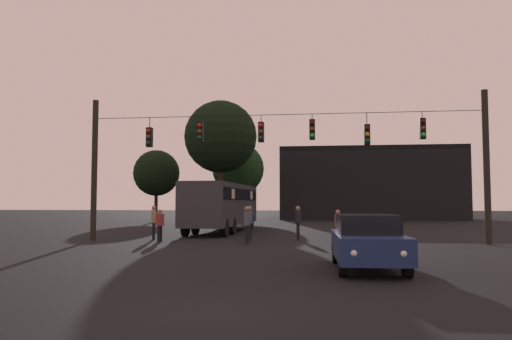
% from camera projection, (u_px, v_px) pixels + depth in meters
% --- Properties ---
extents(ground_plane, '(168.00, 168.00, 0.00)m').
position_uv_depth(ground_plane, '(292.00, 231.00, 32.55)').
color(ground_plane, black).
rests_on(ground_plane, ground).
extents(overhead_signal_span, '(18.79, 0.44, 6.96)m').
position_uv_depth(overhead_signal_span, '(282.00, 155.00, 23.37)').
color(overhead_signal_span, black).
rests_on(overhead_signal_span, ground).
extents(city_bus, '(2.94, 11.09, 3.00)m').
position_uv_depth(city_bus, '(223.00, 202.00, 31.23)').
color(city_bus, '#2D2D33').
rests_on(city_bus, ground).
extents(car_near_right, '(1.90, 4.37, 1.52)m').
position_uv_depth(car_near_right, '(367.00, 241.00, 13.82)').
color(car_near_right, navy).
rests_on(car_near_right, ground).
extents(pedestrian_crossing_left, '(0.26, 0.37, 1.69)m').
position_uv_depth(pedestrian_crossing_left, '(250.00, 221.00, 24.26)').
color(pedestrian_crossing_left, black).
rests_on(pedestrian_crossing_left, ground).
extents(pedestrian_crossing_center, '(0.35, 0.42, 1.54)m').
position_uv_depth(pedestrian_crossing_center, '(160.00, 224.00, 23.49)').
color(pedestrian_crossing_center, black).
rests_on(pedestrian_crossing_center, ground).
extents(pedestrian_crossing_right, '(0.34, 0.42, 1.71)m').
position_uv_depth(pedestrian_crossing_right, '(154.00, 220.00, 24.78)').
color(pedestrian_crossing_right, black).
rests_on(pedestrian_crossing_right, ground).
extents(pedestrian_near_bus, '(0.26, 0.37, 1.68)m').
position_uv_depth(pedestrian_near_bus, '(298.00, 221.00, 24.60)').
color(pedestrian_near_bus, black).
rests_on(pedestrian_near_bus, ground).
extents(pedestrian_trailing, '(0.31, 0.40, 1.53)m').
position_uv_depth(pedestrian_trailing, '(338.00, 225.00, 22.53)').
color(pedestrian_trailing, black).
rests_on(pedestrian_trailing, ground).
extents(pedestrian_far_side, '(0.32, 0.41, 1.70)m').
position_uv_depth(pedestrian_far_side, '(247.00, 223.00, 22.26)').
color(pedestrian_far_side, black).
rests_on(pedestrian_far_side, ground).
extents(corner_building, '(19.72, 12.97, 7.91)m').
position_uv_depth(corner_building, '(367.00, 185.00, 58.23)').
color(corner_building, black).
rests_on(corner_building, ground).
extents(tree_left_silhouette, '(6.35, 6.35, 10.80)m').
position_uv_depth(tree_left_silhouette, '(221.00, 137.00, 43.42)').
color(tree_left_silhouette, '#2D2116').
rests_on(tree_left_silhouette, ground).
extents(tree_behind_building, '(5.21, 5.21, 7.85)m').
position_uv_depth(tree_behind_building, '(238.00, 169.00, 49.82)').
color(tree_behind_building, black).
rests_on(tree_behind_building, ground).
extents(tree_right_far, '(4.52, 4.52, 7.03)m').
position_uv_depth(tree_right_far, '(156.00, 173.00, 48.79)').
color(tree_right_far, black).
rests_on(tree_right_far, ground).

